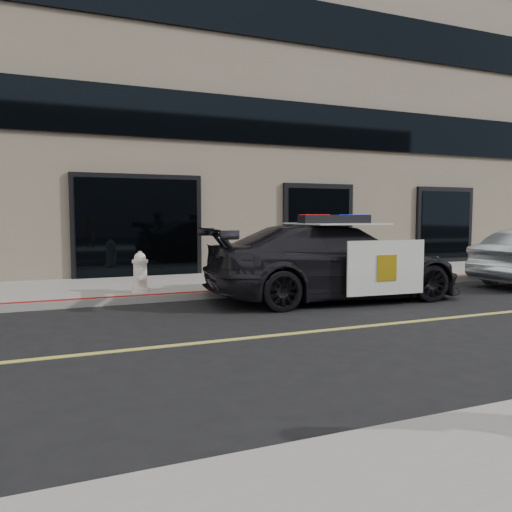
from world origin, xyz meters
name	(u,v)px	position (x,y,z in m)	size (l,w,h in m)	color
ground	(284,335)	(0.00, 0.00, 0.00)	(120.00, 120.00, 0.00)	black
sidewalk_n	(192,285)	(0.00, 5.25, 0.07)	(60.00, 3.50, 0.15)	gray
building_n	(149,89)	(0.00, 10.50, 6.00)	(60.00, 7.00, 12.00)	#756856
police_car	(334,261)	(2.36, 2.47, 0.81)	(2.92, 5.76, 1.80)	black
fire_hydrant	(140,273)	(-1.44, 4.07, 0.56)	(0.39, 0.55, 0.87)	white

